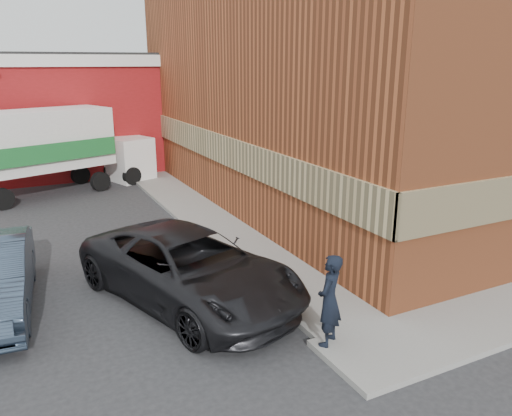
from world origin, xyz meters
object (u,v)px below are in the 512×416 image
brick_building (382,75)px  suv_a (189,268)px  box_truck (57,145)px  man (329,300)px

brick_building → suv_a: brick_building is taller
suv_a → box_truck: bearing=78.7°
brick_building → box_truck: size_ratio=2.54×
man → suv_a: man is taller
brick_building → man: size_ratio=10.31×
brick_building → suv_a: bearing=-149.0°
brick_building → box_truck: 13.32m
man → suv_a: size_ratio=0.31×
man → box_truck: bearing=-113.3°
box_truck → brick_building: bearing=-43.2°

